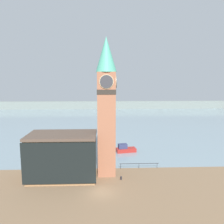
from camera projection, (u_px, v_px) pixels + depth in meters
ground_plane at (101, 192)px, 36.15m from camera, size 160.00×160.00×0.00m
water at (103, 119)px, 105.44m from camera, size 160.00×120.00×0.00m
far_shoreline at (103, 105)px, 144.66m from camera, size 180.00×3.00×5.00m
pier_railing at (139, 164)px, 46.01m from camera, size 8.34×0.08×1.09m
clock_tower at (106, 104)px, 41.56m from camera, size 3.92×3.92×26.43m
pier_building at (63, 156)px, 41.23m from camera, size 12.82×7.66×8.55m
boat_near at (125, 149)px, 56.72m from camera, size 5.35×2.96×2.17m
mooring_bollard_near at (121, 178)px, 40.83m from camera, size 0.34×0.34×0.66m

